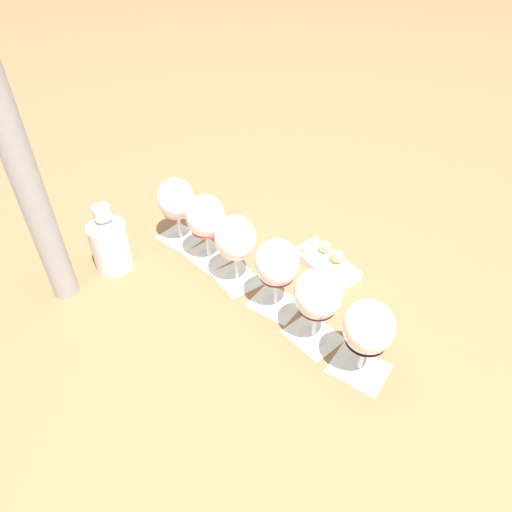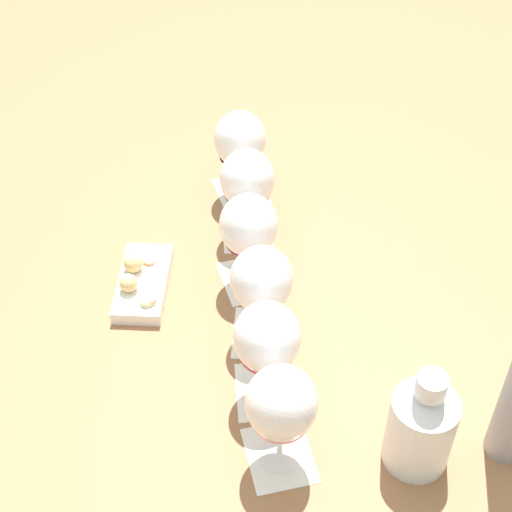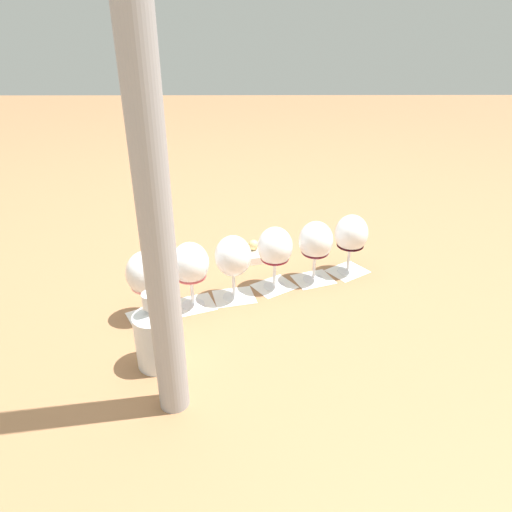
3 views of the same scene
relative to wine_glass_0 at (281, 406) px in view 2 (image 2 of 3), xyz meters
name	(u,v)px [view 2 (image 2 of 3)]	position (x,y,z in m)	size (l,w,h in m)	color
ground_plane	(256,305)	(0.27, 0.12, -0.12)	(8.00, 8.00, 0.00)	#936642
tasting_card_0	(279,455)	(0.00, 0.00, -0.12)	(0.14, 0.13, 0.00)	white
tasting_card_1	(266,391)	(0.10, 0.05, -0.12)	(0.13, 0.12, 0.00)	white
tasting_card_2	(261,333)	(0.21, 0.09, -0.12)	(0.13, 0.11, 0.00)	white
tasting_card_3	(249,279)	(0.32, 0.15, -0.12)	(0.14, 0.14, 0.00)	white
tasting_card_4	(248,232)	(0.44, 0.18, -0.12)	(0.13, 0.12, 0.00)	white
tasting_card_5	(241,192)	(0.55, 0.23, -0.12)	(0.14, 0.14, 0.00)	white
wine_glass_0	(281,406)	(0.00, 0.00, 0.00)	(0.10, 0.10, 0.18)	white
wine_glass_1	(267,340)	(0.10, 0.05, 0.00)	(0.10, 0.10, 0.18)	white
wine_glass_2	(262,283)	(0.21, 0.09, 0.00)	(0.10, 0.10, 0.18)	white
wine_glass_3	(249,229)	(0.32, 0.15, 0.00)	(0.10, 0.10, 0.18)	white
wine_glass_4	(247,182)	(0.44, 0.18, 0.00)	(0.10, 0.10, 0.18)	white
wine_glass_5	(240,142)	(0.55, 0.23, 0.00)	(0.10, 0.10, 0.18)	white
ceramic_vase	(422,424)	(0.06, -0.18, -0.04)	(0.09, 0.09, 0.18)	silver
snack_dish	(142,282)	(0.25, 0.31, -0.10)	(0.19, 0.12, 0.06)	white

